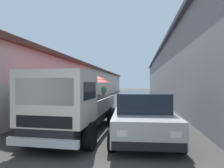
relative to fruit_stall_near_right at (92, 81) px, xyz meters
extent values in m
plane|color=#3D3A38|center=(3.00, -1.97, -1.90)|extent=(90.00, 90.00, 0.00)
cube|color=beige|center=(5.25, 4.97, -0.27)|extent=(49.50, 7.00, 3.25)
cube|color=#4C3328|center=(5.25, 4.97, 1.47)|extent=(49.80, 7.50, 0.24)
cube|color=gray|center=(5.25, -8.90, 0.67)|extent=(49.50, 7.00, 5.14)
cube|color=#383D4C|center=(5.25, -8.90, 3.37)|extent=(49.80, 7.50, 0.24)
cylinder|color=#9E9EA3|center=(-0.03, 0.01, -0.71)|extent=(0.06, 0.06, 2.37)
cone|color=red|center=(-0.03, 0.01, 0.30)|extent=(2.12, 2.12, 0.36)
sphere|color=#9E9EA3|center=(-0.03, 0.01, 0.51)|extent=(0.07, 0.07, 0.07)
cube|color=olive|center=(0.15, -0.06, -1.53)|extent=(0.71, 0.58, 0.74)
sphere|color=orange|center=(0.21, -0.03, -1.11)|extent=(0.09, 0.09, 0.09)
sphere|color=orange|center=(0.18, -0.22, -1.11)|extent=(0.09, 0.09, 0.09)
sphere|color=orange|center=(0.16, 0.05, -1.11)|extent=(0.09, 0.09, 0.09)
cylinder|color=#9E9EA3|center=(-3.34, -0.18, -0.77)|extent=(0.06, 0.06, 2.25)
cone|color=red|center=(-3.34, -0.18, 0.12)|extent=(2.77, 2.77, 0.47)
sphere|color=#9E9EA3|center=(-3.34, -0.18, 0.39)|extent=(0.07, 0.07, 0.07)
cube|color=brown|center=(-3.12, -0.18, -1.48)|extent=(0.99, 0.64, 0.84)
sphere|color=orange|center=(-3.05, -0.08, -1.01)|extent=(0.09, 0.09, 0.09)
sphere|color=orange|center=(-3.08, -0.32, -1.01)|extent=(0.09, 0.09, 0.09)
sphere|color=orange|center=(-2.92, -0.37, -0.96)|extent=(0.09, 0.09, 0.09)
cylinder|color=#9E9EA3|center=(-5.54, 0.09, -0.86)|extent=(0.06, 0.06, 2.07)
cone|color=red|center=(-5.54, 0.09, -0.06)|extent=(2.32, 2.32, 0.47)
sphere|color=#9E9EA3|center=(-5.54, 0.09, 0.22)|extent=(0.07, 0.07, 0.07)
cube|color=brown|center=(-5.38, 0.05, -1.49)|extent=(0.71, 0.57, 0.81)
sphere|color=orange|center=(-5.45, 0.25, -1.05)|extent=(0.09, 0.09, 0.09)
sphere|color=orange|center=(-5.22, 0.03, -1.05)|extent=(0.09, 0.09, 0.09)
sphere|color=orange|center=(-5.43, -0.01, -0.99)|extent=(0.09, 0.09, 0.09)
sphere|color=orange|center=(-5.56, 0.06, -1.05)|extent=(0.09, 0.09, 0.09)
sphere|color=orange|center=(-5.52, -0.06, -1.05)|extent=(0.09, 0.09, 0.09)
cylinder|color=#9E9EA3|center=(2.37, 0.22, -0.77)|extent=(0.06, 0.06, 2.26)
cone|color=red|center=(2.37, 0.22, 0.14)|extent=(2.31, 2.31, 0.44)
sphere|color=#9E9EA3|center=(2.37, 0.22, 0.40)|extent=(0.07, 0.07, 0.07)
cube|color=#9E7547|center=(2.20, 0.24, -1.48)|extent=(0.72, 0.59, 0.84)
sphere|color=orange|center=(2.36, 0.38, -1.01)|extent=(0.09, 0.09, 0.09)
sphere|color=orange|center=(2.09, 0.42, -1.01)|extent=(0.09, 0.09, 0.09)
sphere|color=orange|center=(2.37, 0.42, -1.01)|extent=(0.09, 0.09, 0.09)
sphere|color=orange|center=(2.24, 0.41, -1.01)|extent=(0.09, 0.09, 0.09)
cube|color=#ADAFB5|center=(-6.08, -3.31, -1.33)|extent=(4.01, 1.99, 0.64)
cube|color=#19232D|center=(-5.93, -3.30, -0.73)|extent=(2.44, 1.67, 0.56)
cube|color=black|center=(-7.99, -3.45, -1.55)|extent=(0.21, 1.65, 0.20)
cube|color=silver|center=(-7.97, -4.03, -1.27)|extent=(0.08, 0.24, 0.14)
cube|color=silver|center=(-8.05, -2.86, -1.27)|extent=(0.08, 0.24, 0.14)
cylinder|color=black|center=(-7.34, -4.26, -1.60)|extent=(0.61, 0.24, 0.60)
cylinder|color=black|center=(-7.46, -2.55, -1.60)|extent=(0.61, 0.24, 0.60)
cylinder|color=black|center=(-4.70, -4.08, -1.60)|extent=(0.61, 0.24, 0.60)
cylinder|color=black|center=(-4.82, -2.36, -1.60)|extent=(0.61, 0.24, 0.60)
cube|color=black|center=(-5.81, -1.13, -1.40)|extent=(4.83, 1.58, 0.36)
cube|color=beige|center=(-7.44, -1.09, -0.52)|extent=(1.58, 1.78, 1.40)
cube|color=#19232D|center=(-8.18, -1.07, -0.34)|extent=(0.09, 1.47, 0.63)
cube|color=#19232D|center=(-7.44, -1.09, -0.34)|extent=(1.09, 1.80, 0.45)
cube|color=black|center=(-8.19, -1.07, -1.04)|extent=(0.09, 1.40, 0.28)
cube|color=silver|center=(-8.27, -1.07, -1.50)|extent=(0.16, 1.75, 0.18)
cube|color=gray|center=(-5.01, -1.97, -0.97)|extent=(3.16, 0.13, 0.50)
cube|color=gray|center=(-4.97, -0.32, -0.97)|extent=(3.16, 0.13, 0.50)
cube|color=gray|center=(-3.44, -1.18, -0.97)|extent=(0.10, 1.65, 0.50)
cylinder|color=black|center=(-7.46, -1.96, -1.54)|extent=(0.72, 0.24, 0.72)
cylinder|color=black|center=(-7.42, -0.21, -1.54)|extent=(0.72, 0.24, 0.72)
cylinder|color=black|center=(-4.39, -2.03, -1.54)|extent=(0.72, 0.24, 0.72)
cylinder|color=black|center=(-4.35, -0.28, -1.54)|extent=(0.72, 0.24, 0.72)
cylinder|color=#665B4C|center=(6.48, 0.41, -1.53)|extent=(0.14, 0.14, 0.74)
cylinder|color=#665B4C|center=(6.54, 0.55, -1.53)|extent=(0.14, 0.14, 0.74)
cube|color=#4C8C59|center=(6.51, 0.48, -0.87)|extent=(0.34, 0.48, 0.56)
sphere|color=#A57A5B|center=(6.51, 0.48, -0.49)|extent=(0.20, 0.20, 0.20)
cylinder|color=#4C8C59|center=(6.42, 0.23, -0.85)|extent=(0.08, 0.08, 0.50)
cylinder|color=#4C8C59|center=(6.60, 0.73, -0.85)|extent=(0.08, 0.08, 0.50)
cylinder|color=black|center=(-3.41, -3.51, -1.68)|extent=(0.45, 0.18, 0.44)
cylinder|color=black|center=(-4.64, -3.76, -1.68)|extent=(0.45, 0.20, 0.44)
cube|color=#3359A5|center=(-4.08, -3.64, -1.63)|extent=(0.94, 0.45, 0.08)
ellipsoid|color=black|center=(-4.37, -3.70, -1.26)|extent=(0.60, 0.37, 0.20)
cube|color=#3359A5|center=(-3.46, -3.52, -1.23)|extent=(0.20, 0.34, 0.56)
cylinder|color=silver|center=(-3.53, -3.53, -1.13)|extent=(0.28, 0.11, 0.68)
cylinder|color=black|center=(-3.61, -3.55, -0.78)|extent=(0.55, 0.15, 0.04)
camera|label=1|loc=(-12.13, -3.26, -0.15)|focal=29.51mm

